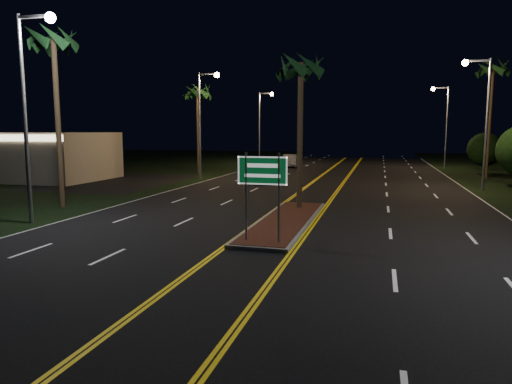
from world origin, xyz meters
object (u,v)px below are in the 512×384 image
(streetlight_left_mid, at_px, (204,113))
(streetlight_left_far, at_px, (262,119))
(palm_left_near, at_px, (53,42))
(palm_right_far, at_px, (493,70))
(palm_median, at_px, (301,67))
(car_far, at_px, (290,160))
(palm_left_far, at_px, (197,92))
(median_island, at_px, (286,221))
(streetlight_left_near, at_px, (31,94))
(shrub_far, at_px, (485,150))
(streetlight_right_mid, at_px, (482,108))
(car_near, at_px, (262,174))
(highway_sign, at_px, (262,179))
(streetlight_right_far, at_px, (443,117))
(commercial_building, at_px, (21,156))

(streetlight_left_mid, height_order, streetlight_left_far, same)
(palm_left_near, distance_m, palm_right_far, 33.53)
(palm_median, xyz_separation_m, palm_right_far, (12.80, 19.50, 1.87))
(car_far, bearing_deg, palm_right_far, -35.90)
(streetlight_left_far, height_order, palm_left_far, streetlight_left_far)
(median_island, relative_size, streetlight_left_near, 1.14)
(shrub_far, bearing_deg, streetlight_right_mid, -102.82)
(streetlight_left_mid, xyz_separation_m, car_far, (4.49, 15.43, -4.82))
(median_island, height_order, shrub_far, shrub_far)
(car_far, bearing_deg, car_near, -95.78)
(highway_sign, xyz_separation_m, palm_median, (0.00, 7.70, 4.87))
(streetlight_left_far, bearing_deg, streetlight_right_far, -5.38)
(palm_left_near, height_order, shrub_far, palm_left_near)
(palm_median, height_order, shrub_far, palm_median)
(streetlight_left_far, distance_m, streetlight_right_mid, 30.57)
(streetlight_left_far, distance_m, palm_left_near, 36.18)
(palm_left_far, bearing_deg, commercial_building, -148.75)
(shrub_far, bearing_deg, highway_sign, -112.57)
(streetlight_right_mid, distance_m, car_near, 16.40)
(streetlight_left_far, distance_m, palm_right_far, 27.50)
(palm_left_near, bearing_deg, palm_right_far, 41.01)
(streetlight_right_far, bearing_deg, streetlight_left_near, -119.19)
(highway_sign, relative_size, streetlight_left_far, 0.36)
(palm_left_near, relative_size, car_near, 2.19)
(highway_sign, distance_m, streetlight_right_mid, 22.18)
(median_island, bearing_deg, streetlight_left_mid, 121.98)
(commercial_building, bearing_deg, palm_right_far, 14.47)
(palm_right_far, bearing_deg, streetlight_left_far, 149.12)
(median_island, distance_m, shrub_far, 32.19)
(streetlight_left_mid, height_order, streetlight_right_mid, same)
(streetlight_left_far, relative_size, car_near, 2.01)
(palm_median, relative_size, palm_left_near, 0.85)
(streetlight_left_far, height_order, car_near, streetlight_left_far)
(streetlight_left_mid, xyz_separation_m, streetlight_right_far, (21.23, 18.00, 0.00))
(palm_right_far, bearing_deg, highway_sign, -115.20)
(median_island, xyz_separation_m, palm_right_far, (12.80, 23.00, 9.06))
(streetlight_right_far, bearing_deg, palm_left_near, -124.21)
(streetlight_left_mid, xyz_separation_m, palm_median, (10.61, -13.50, 1.62))
(palm_median, bearing_deg, median_island, -90.00)
(shrub_far, bearing_deg, streetlight_left_near, -127.34)
(streetlight_left_far, distance_m, streetlight_right_far, 21.32)
(palm_median, distance_m, car_near, 14.37)
(streetlight_left_far, relative_size, shrub_far, 2.27)
(palm_left_far, bearing_deg, streetlight_left_mid, -61.33)
(median_island, distance_m, streetlight_left_near, 12.36)
(streetlight_right_far, relative_size, palm_median, 1.08)
(streetlight_right_mid, bearing_deg, highway_sign, -118.93)
(palm_median, bearing_deg, streetlight_left_far, 107.58)
(streetlight_right_far, distance_m, palm_left_far, 27.36)
(streetlight_left_near, height_order, shrub_far, streetlight_left_near)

